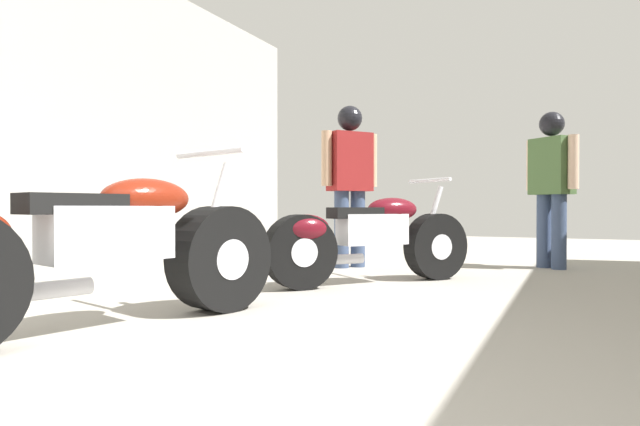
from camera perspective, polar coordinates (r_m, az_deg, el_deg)
The scene contains 6 objects.
ground_plane at distance 3.93m, azimuth 10.24°, elevation -8.65°, with size 16.59×16.59×0.00m, color #9E998E.
garage_partition_left at distance 5.81m, azimuth -24.05°, elevation 9.95°, with size 0.08×7.60×3.16m, color #A3A099.
motorcycle_maroon_cruiser at distance 2.96m, azimuth -22.05°, elevation -3.92°, with size 0.86×2.07×0.97m.
motorcycle_black_naked at distance 4.47m, azimuth 5.03°, elevation -2.67°, with size 1.29×1.58×0.88m.
mechanic_in_blue at distance 6.09m, azimuth 23.12°, elevation 3.71°, with size 0.55×0.48×1.61m.
mechanic_with_helmet at distance 5.72m, azimuth 3.14°, elevation 4.45°, with size 0.49×0.59×1.70m.
Camera 1 is at (1.00, -0.29, 0.63)m, focal length 30.51 mm.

